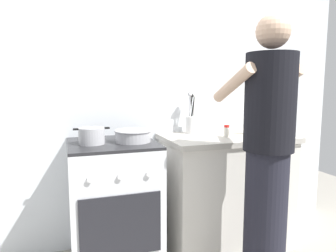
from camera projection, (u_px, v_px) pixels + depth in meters
name	position (u px, v px, depth m)	size (l,w,h in m)	color
back_wall	(170.00, 91.00, 2.58)	(3.20, 0.10, 2.50)	silver
countertop	(225.00, 190.00, 2.47)	(1.00, 0.60, 0.90)	silver
stove_range	(114.00, 204.00, 2.18)	(0.60, 0.62, 0.90)	silver
pot	(92.00, 136.00, 2.04)	(0.24, 0.17, 0.11)	#B2B2B7
mixing_bowl	(133.00, 135.00, 2.13)	(0.26, 0.26, 0.08)	#B7B7BC
utensil_crock	(191.00, 122.00, 2.51)	(0.10, 0.10, 0.34)	silver
spice_bottle	(227.00, 131.00, 2.34)	(0.04, 0.04, 0.09)	silver
oil_bottle	(249.00, 120.00, 2.47)	(0.06, 0.06, 0.26)	gold
person	(267.00, 157.00, 1.86)	(0.41, 0.50, 1.70)	black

